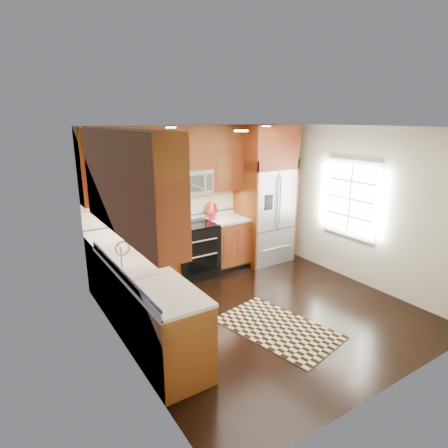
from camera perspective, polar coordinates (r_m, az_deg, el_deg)
ground at (r=5.66m, az=5.99°, el=-12.87°), size 4.00×4.00×0.00m
wall_back at (r=6.78m, az=-4.28°, el=3.80°), size 4.00×0.02×2.60m
wall_left at (r=4.25m, az=-15.15°, el=-4.10°), size 0.02×4.00×2.60m
wall_right at (r=6.58m, az=20.10°, el=2.48°), size 0.02×4.00×2.60m
window at (r=6.66m, az=18.71°, el=3.65°), size 0.04×1.10×1.30m
base_cabinets at (r=5.59m, az=-9.85°, el=-8.25°), size 2.85×3.00×0.90m
countertop at (r=5.57m, az=-9.20°, el=-3.12°), size 2.86×3.01×0.04m
upper_cabinets at (r=5.36m, az=-10.65°, el=8.23°), size 2.85×3.00×1.15m
range at (r=6.62m, az=-4.66°, el=-4.01°), size 0.76×0.67×0.95m
microwave at (r=6.43m, az=-5.45°, el=6.37°), size 0.76×0.40×0.42m
refrigerator at (r=7.19m, az=6.32°, el=4.46°), size 0.98×0.75×2.60m
sink_faucet at (r=4.64m, az=-12.63°, el=-6.30°), size 0.54×0.44×0.37m
rug at (r=5.24m, az=8.19°, el=-15.42°), size 1.24×1.73×0.01m
knife_block at (r=6.28m, az=-8.40°, el=0.28°), size 0.12×0.15×0.26m
utensil_crock at (r=6.73m, az=-1.85°, el=1.57°), size 0.14×0.14×0.33m
cutting_board at (r=6.95m, az=-1.91°, el=1.16°), size 0.36×0.36×0.02m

